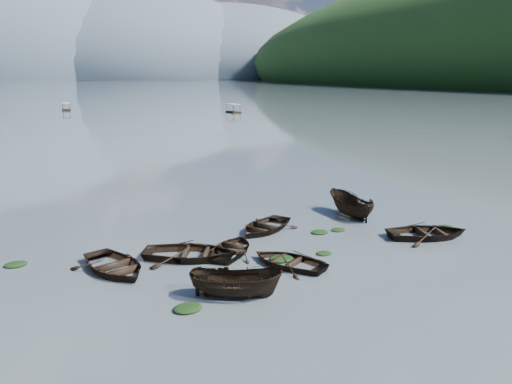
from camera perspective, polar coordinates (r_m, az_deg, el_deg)
name	(u,v)px	position (r m, az deg, el deg)	size (l,w,h in m)	color
ground_plane	(362,290)	(23.71, 12.02, -10.94)	(2400.00, 2400.00, 0.00)	#4D5961
haze_mtn_c	(125,79)	(930.06, -14.72, 12.42)	(520.00, 520.00, 260.00)	#475666
haze_mtn_d	(221,78)	(975.95, -3.98, 12.85)	(520.00, 520.00, 220.00)	#475666
rowboat_0	(115,271)	(26.28, -15.85, -8.68)	(3.39, 4.75, 0.98)	black
rowboat_1	(232,253)	(27.80, -2.75, -6.93)	(2.91, 4.07, 0.84)	black
rowboat_2	(236,297)	(22.59, -2.31, -11.91)	(1.57, 4.16, 1.61)	black
rowboat_3	(289,265)	(26.10, 3.76, -8.33)	(2.96, 4.15, 0.86)	black
rowboat_4	(428,237)	(31.97, 19.02, -4.92)	(3.52, 4.92, 1.02)	black
rowboat_6	(190,258)	(27.16, -7.52, -7.53)	(3.61, 5.05, 1.05)	black
rowboat_7	(264,230)	(31.54, 0.95, -4.41)	(3.27, 4.57, 0.95)	black
rowboat_8	(350,216)	(35.28, 10.67, -2.70)	(1.72, 4.56, 1.76)	black
weed_clump_0	(188,310)	(21.66, -7.81, -13.21)	(1.24, 1.02, 0.27)	black
weed_clump_1	(324,254)	(27.79, 7.76, -7.05)	(0.90, 0.72, 0.20)	black
weed_clump_2	(281,260)	(26.71, 2.92, -7.79)	(1.35, 1.08, 0.29)	black
weed_clump_3	(405,238)	(31.45, 16.66, -5.04)	(0.79, 0.67, 0.18)	black
weed_clump_4	(445,228)	(34.13, 20.76, -3.91)	(1.21, 0.96, 0.25)	black
weed_clump_5	(16,266)	(28.78, -25.77, -7.58)	(1.13, 0.91, 0.24)	black
weed_clump_6	(320,233)	(31.27, 7.27, -4.67)	(1.10, 0.92, 0.23)	black
weed_clump_7	(338,231)	(31.92, 9.37, -4.37)	(0.94, 0.75, 0.21)	black
pontoon_centre	(67,111)	(142.40, -20.84, 8.69)	(2.13, 5.11, 1.96)	black
pontoon_right	(233,113)	(126.54, -2.60, 9.05)	(2.21, 5.31, 2.04)	black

